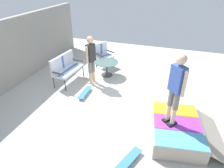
{
  "coord_description": "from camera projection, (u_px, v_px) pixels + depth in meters",
  "views": [
    {
      "loc": [
        -4.4,
        -1.25,
        3.53
      ],
      "look_at": [
        0.25,
        0.31,
        0.7
      ],
      "focal_mm": 31.14,
      "sensor_mm": 36.0,
      "label": 1
    }
  ],
  "objects": [
    {
      "name": "skateboard_spare",
      "position": [
        128.0,
        160.0,
        4.11
      ],
      "size": [
        0.82,
        0.48,
        0.1
      ],
      "color": "#3372B2",
      "rests_on": "ground_plane"
    },
    {
      "name": "skateboard_by_bench",
      "position": [
        85.0,
        92.0,
        6.41
      ],
      "size": [
        0.8,
        0.22,
        0.1
      ],
      "color": "#3372B2",
      "rests_on": "ground_plane"
    },
    {
      "name": "patio_bench",
      "position": [
        65.0,
        66.0,
        6.92
      ],
      "size": [
        1.29,
        0.66,
        1.02
      ],
      "color": "#38383D",
      "rests_on": "ground_plane"
    },
    {
      "name": "person_skater",
      "position": [
        176.0,
        85.0,
        4.12
      ],
      "size": [
        0.37,
        0.37,
        1.74
      ],
      "color": "black",
      "rests_on": "skate_ramp"
    },
    {
      "name": "back_wall_cinderblock",
      "position": [
        1.0,
        58.0,
        6.26
      ],
      "size": [
        9.0,
        0.2,
        2.25
      ],
      "color": "gray",
      "rests_on": "ground_plane"
    },
    {
      "name": "patio_table",
      "position": [
        107.0,
        66.0,
        7.46
      ],
      "size": [
        0.9,
        0.9,
        0.57
      ],
      "color": "#38383D",
      "rests_on": "ground_plane"
    },
    {
      "name": "ground_plane",
      "position": [
        119.0,
        112.0,
        5.74
      ],
      "size": [
        12.0,
        12.0,
        0.1
      ],
      "primitive_type": "cube",
      "color": "beige"
    },
    {
      "name": "person_watching",
      "position": [
        91.0,
        57.0,
        6.6
      ],
      "size": [
        0.47,
        0.3,
        1.74
      ],
      "color": "silver",
      "rests_on": "ground_plane"
    },
    {
      "name": "patio_chair_near_house",
      "position": [
        103.0,
        53.0,
        8.08
      ],
      "size": [
        0.8,
        0.77,
        1.02
      ],
      "color": "#38383D",
      "rests_on": "ground_plane"
    },
    {
      "name": "skate_ramp",
      "position": [
        177.0,
        130.0,
        4.72
      ],
      "size": [
        1.84,
        1.91,
        0.42
      ],
      "color": "gray",
      "rests_on": "ground_plane"
    }
  ]
}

